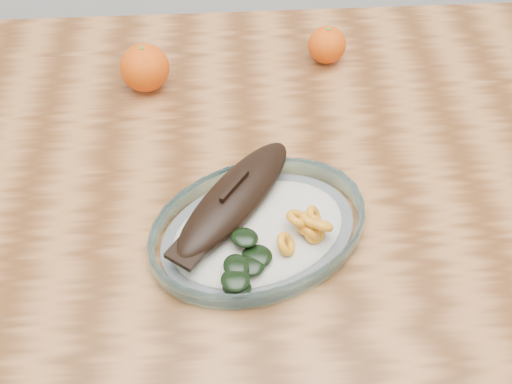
% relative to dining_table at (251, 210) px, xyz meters
% --- Properties ---
extents(dining_table, '(1.20, 0.80, 0.75)m').
position_rel_dining_table_xyz_m(dining_table, '(0.00, 0.00, 0.00)').
color(dining_table, '#5D3316').
rests_on(dining_table, ground).
extents(plated_meal, '(0.69, 0.69, 0.08)m').
position_rel_dining_table_xyz_m(plated_meal, '(0.00, -0.12, 0.12)').
color(plated_meal, white).
rests_on(plated_meal, dining_table).
extents(orange_left, '(0.08, 0.08, 0.08)m').
position_rel_dining_table_xyz_m(orange_left, '(-0.16, 0.19, 0.14)').
color(orange_left, '#DE3B04').
rests_on(orange_left, dining_table).
extents(orange_right, '(0.06, 0.06, 0.06)m').
position_rel_dining_table_xyz_m(orange_right, '(0.14, 0.25, 0.13)').
color(orange_right, '#DE3B04').
rests_on(orange_right, dining_table).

